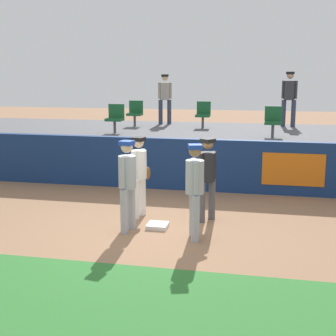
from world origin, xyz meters
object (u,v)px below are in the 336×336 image
Objects in this scene: player_fielder_home at (139,171)px; player_runner_visitor at (127,180)px; seat_back_left at (135,112)px; seat_front_right at (273,120)px; spectator_hooded at (165,95)px; spectator_capped at (289,95)px; first_base at (158,226)px; player_coach_visitor at (195,185)px; seat_front_left at (115,117)px; seat_back_center at (203,113)px; player_umpire at (207,174)px.

player_runner_visitor reaches higher than player_fielder_home.
seat_back_left is 4.78m from seat_front_right.
seat_back_left is 0.50× the size of spectator_hooded.
seat_back_left is 5.07m from spectator_capped.
seat_front_right reaches higher than player_runner_visitor.
spectator_capped is at bearing 69.70° from first_base.
seat_back_left is (-1.71, 5.76, 0.74)m from player_fielder_home.
seat_front_left reaches higher than player_coach_visitor.
player_coach_visitor is at bearing 62.17° from player_fielder_home.
player_coach_visitor is 1.04× the size of spectator_hooded.
seat_back_left is (-3.04, 6.87, 0.71)m from player_coach_visitor.
first_base is at bearing -90.19° from seat_back_center.
seat_back_left is (-1.73, 6.71, 0.70)m from player_runner_visitor.
player_coach_visitor is 2.09× the size of seat_front_left.
player_runner_visitor is at bearing 78.94° from spectator_hooded.
spectator_capped is at bearing 150.13° from player_coach_visitor.
spectator_capped is at bearing 28.45° from seat_front_left.
player_runner_visitor reaches higher than player_umpire.
seat_front_right is at bearing -22.11° from seat_back_left.
player_fielder_home is at bearing -124.48° from seat_front_right.
spectator_capped reaches higher than spectator_hooded.
first_base is at bearing 52.13° from player_fielder_home.
player_runner_visitor is at bearing 13.27° from player_fielder_home.
spectator_capped is (4.13, 0.07, 0.05)m from spectator_hooded.
seat_front_left is 2.86m from spectator_hooded.
spectator_capped reaches higher than seat_front_left.
seat_back_center is at bearing 140.36° from seat_front_right.
spectator_hooded is at bearing 71.07° from seat_front_left.
player_fielder_home is (-0.53, 0.62, 0.94)m from first_base.
player_coach_visitor is 6.00m from seat_front_left.
player_coach_visitor is at bearing 93.45° from player_runner_visitor.
first_base is 6.97m from seat_back_left.
seat_front_left is at bearing 39.05° from spectator_capped.
seat_back_left is (-2.26, 0.00, 0.00)m from seat_back_center.
spectator_capped is at bearing 79.32° from seat_front_right.
seat_back_left is at bearing 179.99° from seat_back_center.
first_base is 0.24× the size of spectator_hooded.
player_coach_visitor is 8.13m from spectator_capped.
spectator_capped reaches higher than player_runner_visitor.
spectator_hooded is at bearing -125.24° from player_umpire.
seat_back_center is at bearing -0.01° from seat_back_left.
player_fielder_home is at bearing -145.77° from player_coach_visitor.
player_fielder_home is 1.73m from player_coach_visitor.
player_umpire reaches higher than first_base.
seat_back_center and seat_back_left have the same top height.
spectator_capped is (0.52, 2.73, 0.56)m from seat_front_right.
seat_back_left reaches higher than player_coach_visitor.
player_umpire is 2.03× the size of seat_back_left.
seat_back_left is at bearing -115.94° from player_umpire.
player_fielder_home is at bearing -168.36° from player_runner_visitor.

